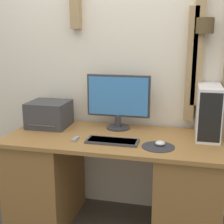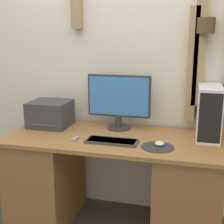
# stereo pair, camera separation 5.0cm
# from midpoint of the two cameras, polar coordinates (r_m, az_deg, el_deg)

# --- Properties ---
(wall_back) EXTENTS (6.40, 0.19, 2.70)m
(wall_back) POSITION_cam_midpoint_polar(r_m,az_deg,el_deg) (2.71, 2.01, 9.62)
(wall_back) COLOR silver
(wall_back) RESTS_ON ground_plane
(desk) EXTENTS (1.64, 0.73, 0.79)m
(desk) POSITION_cam_midpoint_polar(r_m,az_deg,el_deg) (2.57, -0.45, -12.65)
(desk) COLOR olive
(desk) RESTS_ON ground_plane
(monitor) EXTENTS (0.53, 0.19, 0.45)m
(monitor) POSITION_cam_midpoint_polar(r_m,az_deg,el_deg) (2.57, 0.59, 2.34)
(monitor) COLOR #333338
(monitor) RESTS_ON desk
(keyboard) EXTENTS (0.38, 0.15, 0.02)m
(keyboard) POSITION_cam_midpoint_polar(r_m,az_deg,el_deg) (2.29, -0.59, -5.33)
(keyboard) COLOR #3D3D42
(keyboard) RESTS_ON desk
(mousepad) EXTENTS (0.23, 0.23, 0.00)m
(mousepad) POSITION_cam_midpoint_polar(r_m,az_deg,el_deg) (2.22, 7.79, -6.31)
(mousepad) COLOR #2D2D33
(mousepad) RESTS_ON desk
(mouse) EXTENTS (0.07, 0.07, 0.03)m
(mouse) POSITION_cam_midpoint_polar(r_m,az_deg,el_deg) (2.24, 8.15, -5.65)
(mouse) COLOR silver
(mouse) RESTS_ON mousepad
(computer_tower) EXTENTS (0.17, 0.41, 0.40)m
(computer_tower) POSITION_cam_midpoint_polar(r_m,az_deg,el_deg) (2.48, 16.64, 0.10)
(computer_tower) COLOR white
(computer_tower) RESTS_ON desk
(printer) EXTENTS (0.33, 0.31, 0.22)m
(printer) POSITION_cam_midpoint_polar(r_m,az_deg,el_deg) (2.72, -11.93, -0.39)
(printer) COLOR #38383D
(printer) RESTS_ON desk
(remote_control) EXTENTS (0.03, 0.10, 0.02)m
(remote_control) POSITION_cam_midpoint_polar(r_m,az_deg,el_deg) (2.36, -7.32, -4.93)
(remote_control) COLOR gray
(remote_control) RESTS_ON desk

